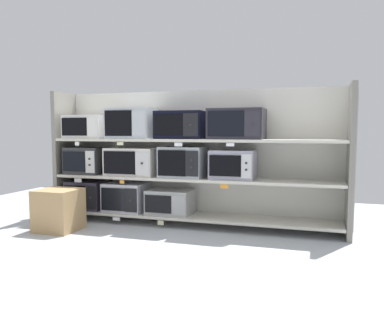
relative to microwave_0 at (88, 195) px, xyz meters
The scene contains 28 objects.
ground 1.65m from the microwave_0, 37.77° to the right, with size 7.12×6.00×0.02m, color #B2B7BC.
back_panel 1.38m from the microwave_0, 10.48° to the left, with size 3.32×0.04×1.48m, color beige.
upright_left 0.55m from the microwave_0, behind, with size 0.05×0.43×1.48m, color gray.
upright_right 2.91m from the microwave_0, ahead, with size 0.05×0.43×1.48m, color gray.
shelf_0 1.30m from the microwave_0, ahead, with size 3.12×0.43×0.03m, color beige.
microwave_0 is the anchor object (origin of this frame).
microwave_1 0.51m from the microwave_0, ahead, with size 0.46×0.43×0.32m.
microwave_2 1.04m from the microwave_0, ahead, with size 0.48×0.37×0.27m.
price_tag_0 0.57m from the microwave_0, 23.93° to the right, with size 0.09×0.00×0.04m, color white.
price_tag_1 1.05m from the microwave_0, 11.99° to the right, with size 0.07×0.00×0.05m, color beige.
shelf_1 1.31m from the microwave_0, ahead, with size 3.12×0.43×0.03m, color beige.
microwave_3 0.40m from the microwave_0, behind, with size 0.43×0.40×0.31m.
microwave_4 0.71m from the microwave_0, ahead, with size 0.58×0.38×0.31m.
microwave_5 1.26m from the microwave_0, ahead, with size 0.47×0.42×0.33m.
microwave_6 1.78m from the microwave_0, ahead, with size 0.46×0.38×0.30m.
price_tag_2 0.29m from the microwave_0, 88.74° to the right, with size 0.09×0.00×0.04m, color white.
price_tag_3 0.63m from the microwave_0, 20.98° to the right, with size 0.05×0.00×0.03m, color orange.
price_tag_4 1.72m from the microwave_0, ahead, with size 0.08×0.00×0.04m, color orange.
shelf_2 1.44m from the microwave_0, ahead, with size 3.12×0.43×0.03m, color beige.
microwave_7 0.80m from the microwave_0, ahead, with size 0.48×0.40×0.26m.
microwave_8 1.02m from the microwave_0, ahead, with size 0.51×0.42×0.34m.
microwave_9 1.42m from the microwave_0, ahead, with size 0.51×0.41×0.30m.
microwave_10 1.95m from the microwave_0, ahead, with size 0.56×0.42×0.31m.
price_tag_5 0.65m from the microwave_0, 88.38° to the right, with size 0.05×0.00×0.04m, color white.
price_tag_6 0.85m from the microwave_0, 21.47° to the right, with size 0.08×0.00×0.03m, color beige.
price_tag_7 1.37m from the microwave_0, 10.02° to the right, with size 0.09×0.00×0.04m, color white.
price_tag_8 1.87m from the microwave_0, ahead, with size 0.08×0.00×0.03m, color white.
shipping_carton 0.61m from the microwave_0, 87.80° to the right, with size 0.40×0.40×0.43m, color tan.
Camera 1 is at (1.28, -4.07, 1.03)m, focal length 37.15 mm.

